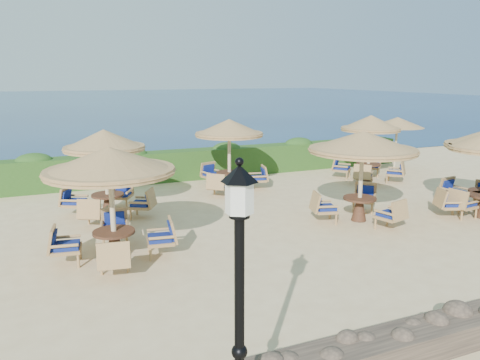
# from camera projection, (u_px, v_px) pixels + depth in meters

# --- Properties ---
(ground) EXTENTS (120.00, 120.00, 0.00)m
(ground) POSITION_uv_depth(u_px,v_px,m) (302.00, 225.00, 13.38)
(ground) COLOR beige
(ground) RESTS_ON ground
(sea) EXTENTS (160.00, 160.00, 0.00)m
(sea) POSITION_uv_depth(u_px,v_px,m) (84.00, 102.00, 76.29)
(sea) COLOR #0C254F
(sea) RESTS_ON ground
(hedge) EXTENTS (18.00, 0.90, 1.20)m
(hedge) POSITION_uv_depth(u_px,v_px,m) (215.00, 162.00, 19.72)
(hedge) COLOR #1F4315
(hedge) RESTS_ON ground
(lamp_post) EXTENTS (0.44, 0.44, 3.31)m
(lamp_post) POSITION_uv_depth(u_px,v_px,m) (239.00, 323.00, 5.10)
(lamp_post) COLOR black
(lamp_post) RESTS_ON ground
(extra_parasol) EXTENTS (2.30, 2.30, 2.41)m
(extra_parasol) POSITION_uv_depth(u_px,v_px,m) (397.00, 122.00, 20.54)
(extra_parasol) COLOR beige
(extra_parasol) RESTS_ON ground
(cafe_set_0) EXTENTS (2.93, 2.93, 2.65)m
(cafe_set_0) POSITION_uv_depth(u_px,v_px,m) (111.00, 182.00, 10.47)
(cafe_set_0) COLOR beige
(cafe_set_0) RESTS_ON ground
(cafe_set_1) EXTENTS (3.11, 3.11, 2.65)m
(cafe_set_1) POSITION_uv_depth(u_px,v_px,m) (362.00, 155.00, 13.37)
(cafe_set_1) COLOR beige
(cafe_set_1) RESTS_ON ground
(cafe_set_3) EXTENTS (2.78, 2.78, 2.65)m
(cafe_set_3) POSITION_uv_depth(u_px,v_px,m) (105.00, 162.00, 13.83)
(cafe_set_3) COLOR beige
(cafe_set_3) RESTS_ON ground
(cafe_set_4) EXTENTS (2.69, 2.71, 2.65)m
(cafe_set_4) POSITION_uv_depth(u_px,v_px,m) (229.00, 142.00, 17.02)
(cafe_set_4) COLOR beige
(cafe_set_4) RESTS_ON ground
(cafe_set_5) EXTENTS (2.53, 2.53, 2.65)m
(cafe_set_5) POSITION_uv_depth(u_px,v_px,m) (370.00, 139.00, 18.70)
(cafe_set_5) COLOR beige
(cafe_set_5) RESTS_ON ground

